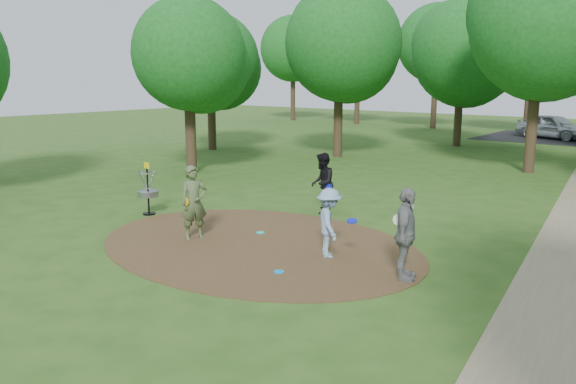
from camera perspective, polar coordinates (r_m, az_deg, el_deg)
The scene contains 12 objects.
ground at distance 13.56m, azimuth -3.18°, elevation -5.36°, with size 100.00×100.00×0.00m, color #2D5119.
dirt_clearing at distance 13.55m, azimuth -3.18°, elevation -5.32°, with size 8.40×8.40×0.02m, color #47301C.
footpath at distance 12.49m, azimuth 26.82°, elevation -8.10°, with size 2.00×40.00×0.01m, color #8C7A5B.
player_observer_with_disc at distance 13.99m, azimuth -9.53°, elevation -1.07°, with size 0.68×0.79×1.84m.
player_throwing_with_disc at distance 12.47m, azimuth 4.20°, elevation -3.15°, with size 1.27×1.13×1.56m.
player_walking_with_disc at distance 16.53m, azimuth 3.50°, elevation 0.92°, with size 1.01×1.08×1.79m.
player_waiting_with_disc at distance 11.23m, azimuth 11.86°, elevation -4.24°, with size 0.80×1.18×1.86m.
disc_ground_cyan at distance 14.47m, azimuth -2.81°, elevation -4.13°, with size 0.22×0.22×0.02m, color #1BDBBF.
disc_ground_blue at distance 11.63m, azimuth -0.91°, elevation -8.10°, with size 0.22×0.22×0.02m, color #0D8DEC.
car_left at distance 40.69m, azimuth 25.36°, elevation 6.04°, with size 1.88×4.68×1.60m, color #B1B3B9.
disc_golf_basket at distance 16.78m, azimuth -14.07°, elevation 0.69°, with size 0.63×0.63×1.54m.
tree_ring at distance 21.03m, azimuth 21.13°, elevation 14.66°, with size 37.38×45.99×9.78m.
Camera 1 is at (8.66, -9.65, 3.95)m, focal length 35.00 mm.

